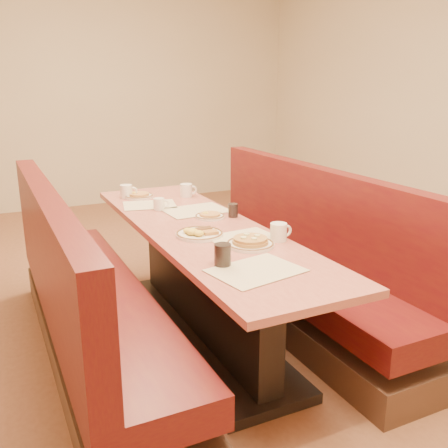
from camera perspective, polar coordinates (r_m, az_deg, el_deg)
name	(u,v)px	position (r m, az deg, el deg)	size (l,w,h in m)	color
ground	(202,335)	(3.37, -2.49, -12.59)	(8.00, 8.00, 0.00)	#9E6647
room_envelope	(198,22)	(2.98, -2.97, 22.10)	(6.04, 8.04, 2.82)	beige
diner_table	(202,283)	(3.21, -2.57, -6.72)	(0.70, 2.50, 0.75)	black
booth_left	(86,306)	(3.03, -15.54, -9.04)	(0.55, 2.50, 1.05)	#4C3326
booth_right	(297,267)	(3.55, 8.40, -4.85)	(0.55, 2.50, 1.05)	#4C3326
placemat_near_left	(256,270)	(2.37, 3.68, -5.31)	(0.41, 0.31, 0.00)	beige
placemat_near_right	(243,238)	(2.85, 2.23, -1.60)	(0.38, 0.28, 0.00)	beige
placemat_far_left	(150,205)	(3.65, -8.51, 2.19)	(0.37, 0.28, 0.00)	beige
placemat_far_right	(196,210)	(3.46, -3.25, 1.58)	(0.42, 0.32, 0.00)	beige
pancake_plate	(250,243)	(2.71, 3.02, -2.13)	(0.26, 0.26, 0.06)	white
eggs_plate	(199,233)	(2.89, -2.86, -1.08)	(0.28, 0.28, 0.06)	white
extra_plate_mid	(210,216)	(3.28, -1.63, 0.95)	(0.20, 0.20, 0.04)	white
extra_plate_far	(139,195)	(3.91, -9.71, 3.23)	(0.22, 0.22, 0.05)	white
coffee_mug_a	(279,232)	(2.81, 6.32, -0.87)	(0.13, 0.09, 0.10)	white
coffee_mug_b	(159,204)	(3.50, -7.40, 2.30)	(0.11, 0.08, 0.08)	white
coffee_mug_c	(187,190)	(3.88, -4.29, 3.89)	(0.13, 0.09, 0.10)	white
coffee_mug_d	(127,191)	(3.91, -11.04, 3.71)	(0.13, 0.09, 0.10)	white
soda_tumbler_near	(223,255)	(2.41, -0.16, -3.58)	(0.08, 0.08, 0.11)	black
soda_tumbler_mid	(233,210)	(3.29, 1.04, 1.57)	(0.07, 0.07, 0.09)	black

